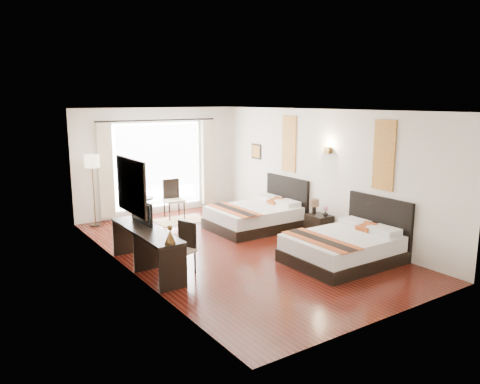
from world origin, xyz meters
TOP-DOWN VIEW (x-y plane):
  - floor at (0.00, 0.00)m, footprint 4.50×7.50m
  - ceiling at (0.00, 0.00)m, footprint 4.50×7.50m
  - wall_headboard at (2.25, 0.00)m, footprint 0.01×7.50m
  - wall_desk at (-2.25, 0.00)m, footprint 0.01×7.50m
  - wall_window at (0.00, 3.75)m, footprint 4.50×0.01m
  - wall_entry at (0.00, -3.75)m, footprint 4.50×0.01m
  - window_glass at (0.00, 3.73)m, footprint 2.40×0.02m
  - sheer_curtain at (0.00, 3.67)m, footprint 2.30×0.02m
  - drape_left at (-1.45, 3.63)m, footprint 0.35×0.14m
  - drape_right at (1.45, 3.63)m, footprint 0.35×0.14m
  - art_panel_near at (2.23, -1.78)m, footprint 0.03×0.50m
  - art_panel_far at (2.23, 1.06)m, footprint 0.03×0.50m
  - wall_sconce at (2.19, -0.32)m, footprint 0.10×0.14m
  - mirror_frame at (-2.22, -0.12)m, footprint 0.04×1.25m
  - mirror_glass at (-2.19, -0.12)m, footprint 0.01×1.12m
  - bed_near at (1.29, -1.78)m, footprint 2.03×1.58m
  - bed_far at (1.28, 1.06)m, footprint 2.04×1.59m
  - nightstand at (1.99, -0.32)m, footprint 0.42×0.52m
  - table_lamp at (1.97, -0.17)m, footprint 0.21×0.21m
  - vase at (2.02, -0.48)m, footprint 0.15×0.15m
  - console_desk at (-1.99, -0.12)m, footprint 0.50×2.20m
  - television at (-1.97, 0.27)m, footprint 0.17×0.77m
  - bronze_figurine at (-1.99, -1.12)m, footprint 0.19×0.19m
  - desk_chair at (-1.56, -0.63)m, footprint 0.55×0.55m
  - floor_lamp at (-1.84, 3.39)m, footprint 0.35×0.35m
  - side_table at (-0.66, 3.24)m, footprint 0.51×0.51m
  - fruit_bowl at (-0.70, 3.21)m, footprint 0.26×0.26m
  - window_chair at (0.06, 2.99)m, footprint 0.51×0.51m
  - jute_rug at (0.09, 2.69)m, footprint 1.24×0.86m

SIDE VIEW (x-z plane):
  - floor at x=0.00m, z-range -0.01..0.00m
  - jute_rug at x=0.09m, z-range 0.00..0.01m
  - nightstand at x=1.99m, z-range 0.00..0.50m
  - desk_chair at x=-1.56m, z-range -0.18..0.74m
  - side_table at x=-0.66m, z-range 0.00..0.59m
  - bed_near at x=1.29m, z-range -0.27..0.87m
  - bed_far at x=1.28m, z-range -0.28..0.87m
  - window_chair at x=0.06m, z-range -0.20..0.81m
  - console_desk at x=-1.99m, z-range 0.00..0.76m
  - vase at x=2.02m, z-range 0.50..0.62m
  - fruit_bowl at x=-0.70m, z-range 0.59..0.64m
  - table_lamp at x=1.97m, z-range 0.56..0.90m
  - bronze_figurine at x=-1.99m, z-range 0.76..1.02m
  - television at x=-1.97m, z-range 0.76..1.19m
  - drape_left at x=-1.45m, z-range 0.10..2.46m
  - drape_right at x=1.45m, z-range 0.10..2.46m
  - sheer_curtain at x=0.00m, z-range 0.25..2.35m
  - window_glass at x=0.00m, z-range 0.20..2.40m
  - wall_headboard at x=2.25m, z-range 0.00..2.80m
  - wall_desk at x=-2.25m, z-range 0.00..2.80m
  - wall_window at x=0.00m, z-range 0.00..2.80m
  - wall_entry at x=0.00m, z-range 0.00..2.80m
  - floor_lamp at x=-1.84m, z-range 0.60..2.33m
  - mirror_frame at x=-2.22m, z-range 1.08..2.02m
  - mirror_glass at x=-2.19m, z-range 1.14..1.96m
  - wall_sconce at x=2.19m, z-range 1.85..1.99m
  - art_panel_near at x=2.23m, z-range 1.27..2.62m
  - art_panel_far at x=2.23m, z-range 1.27..2.62m
  - ceiling at x=0.00m, z-range 2.78..2.80m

